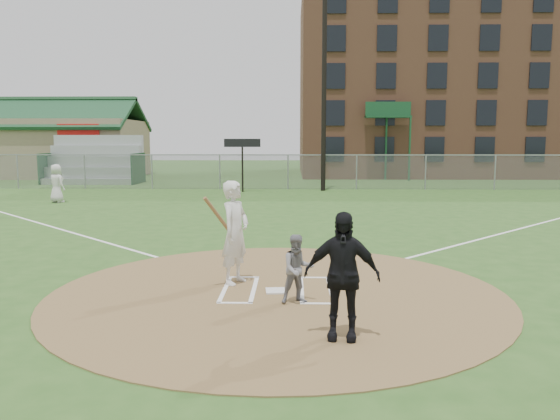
{
  "coord_description": "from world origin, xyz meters",
  "views": [
    {
      "loc": [
        0.28,
        -9.88,
        2.81
      ],
      "look_at": [
        0.0,
        2.0,
        1.3
      ],
      "focal_mm": 35.0,
      "sensor_mm": 36.0,
      "label": 1
    }
  ],
  "objects_px": {
    "umpire": "(342,276)",
    "batter_at_plate": "(235,232)",
    "catcher": "(298,269)",
    "home_plate": "(277,291)",
    "ondeck_player": "(57,183)"
  },
  "relations": [
    {
      "from": "umpire",
      "to": "batter_at_plate",
      "type": "bearing_deg",
      "value": 129.57
    },
    {
      "from": "umpire",
      "to": "catcher",
      "type": "bearing_deg",
      "value": 117.78
    },
    {
      "from": "home_plate",
      "to": "catcher",
      "type": "relative_size",
      "value": 0.33
    },
    {
      "from": "home_plate",
      "to": "batter_at_plate",
      "type": "bearing_deg",
      "value": 144.51
    },
    {
      "from": "home_plate",
      "to": "ondeck_player",
      "type": "xyz_separation_m",
      "value": [
        -10.5,
        14.74,
        0.84
      ]
    },
    {
      "from": "umpire",
      "to": "ondeck_player",
      "type": "bearing_deg",
      "value": 132.1
    },
    {
      "from": "ondeck_player",
      "to": "umpire",
      "type": "bearing_deg",
      "value": 156.46
    },
    {
      "from": "ondeck_player",
      "to": "home_plate",
      "type": "bearing_deg",
      "value": 158.09
    },
    {
      "from": "catcher",
      "to": "batter_at_plate",
      "type": "relative_size",
      "value": 0.59
    },
    {
      "from": "umpire",
      "to": "ondeck_player",
      "type": "distance_m",
      "value": 20.63
    },
    {
      "from": "catcher",
      "to": "umpire",
      "type": "relative_size",
      "value": 0.66
    },
    {
      "from": "catcher",
      "to": "ondeck_player",
      "type": "relative_size",
      "value": 0.68
    },
    {
      "from": "umpire",
      "to": "batter_at_plate",
      "type": "xyz_separation_m",
      "value": [
        -1.82,
        2.98,
        0.1
      ]
    },
    {
      "from": "home_plate",
      "to": "ondeck_player",
      "type": "distance_m",
      "value": 18.12
    },
    {
      "from": "catcher",
      "to": "batter_at_plate",
      "type": "height_order",
      "value": "batter_at_plate"
    }
  ]
}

